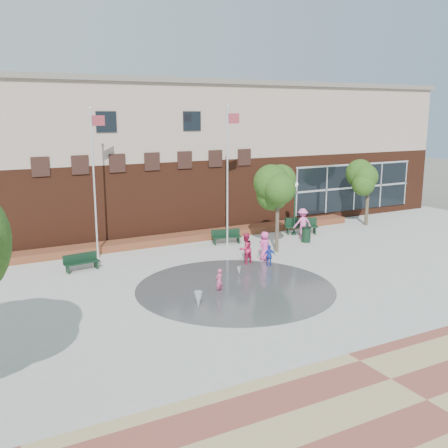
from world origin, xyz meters
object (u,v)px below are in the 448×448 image
flagpole_left (94,176)px  flagpole_right (228,170)px  trash_can (306,235)px  bench_left (82,266)px  child_splash (219,281)px

flagpole_left → flagpole_right: size_ratio=0.98×
flagpole_left → flagpole_right: flagpole_right is taller
flagpole_left → trash_can: (11.32, -2.38, -3.75)m
flagpole_right → bench_left: (-8.16, -0.62, -4.02)m
trash_can → child_splash: 9.87m
flagpole_left → bench_left: 4.53m
flagpole_right → child_splash: 8.39m
bench_left → child_splash: child_splash is taller
bench_left → trash_can: bearing=-8.8°
flagpole_right → trash_can: flagpole_right is taller
trash_can → child_splash: bearing=-148.1°
flagpole_left → trash_can: 12.16m
trash_can → child_splash: child_splash is taller
flagpole_left → child_splash: 8.94m
flagpole_left → child_splash: flagpole_left is taller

